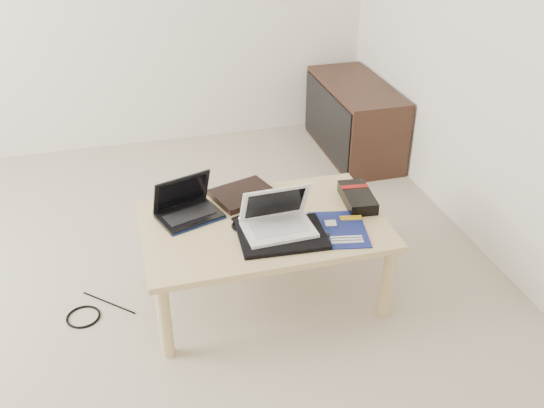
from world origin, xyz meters
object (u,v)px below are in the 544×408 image
object	(u,v)px
netbook	(187,208)
gpu_box	(357,197)
coffee_table	(263,231)
white_laptop	(277,220)
media_cabinet	(353,119)

from	to	relation	value
netbook	gpu_box	world-z (taller)	netbook
netbook	gpu_box	distance (m)	0.81
coffee_table	gpu_box	xyz separation A→B (m)	(0.48, 0.06, 0.08)
white_laptop	media_cabinet	bearing A→B (deg)	56.60
media_cabinet	white_laptop	xyz separation A→B (m)	(-0.95, -1.44, 0.21)
coffee_table	netbook	world-z (taller)	netbook
netbook	white_laptop	world-z (taller)	white_laptop
gpu_box	media_cabinet	bearing A→B (deg)	68.49
media_cabinet	netbook	distance (m)	1.79
gpu_box	coffee_table	bearing A→B (deg)	-173.37
netbook	white_laptop	xyz separation A→B (m)	(0.36, -0.24, 0.02)
white_laptop	gpu_box	distance (m)	0.46
netbook	media_cabinet	bearing A→B (deg)	42.40
white_laptop	gpu_box	size ratio (longest dim) A/B	1.14
media_cabinet	netbook	bearing A→B (deg)	-137.60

